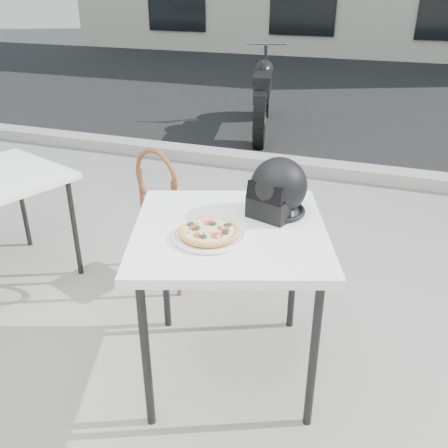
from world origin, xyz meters
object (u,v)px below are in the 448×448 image
(cafe_table_main, at_px, (230,242))
(motorcycle, at_px, (263,95))
(plate, at_px, (209,236))
(cafe_chair_main, at_px, (169,210))
(pizza, at_px, (209,231))
(helmet, at_px, (278,190))

(cafe_table_main, bearing_deg, motorcycle, 103.44)
(plate, distance_m, cafe_chair_main, 0.99)
(cafe_table_main, distance_m, cafe_chair_main, 0.91)
(plate, relative_size, motorcycle, 0.19)
(motorcycle, bearing_deg, pizza, -90.49)
(cafe_table_main, xyz_separation_m, plate, (-0.05, -0.12, 0.08))
(cafe_table_main, height_order, pizza, pizza)
(pizza, xyz_separation_m, helmet, (0.21, 0.33, 0.09))
(pizza, distance_m, cafe_chair_main, 1.00)
(plate, bearing_deg, pizza, 96.33)
(plate, relative_size, cafe_chair_main, 0.43)
(motorcycle, bearing_deg, plate, -90.49)
(helmet, bearing_deg, plate, -104.64)
(motorcycle, bearing_deg, cafe_table_main, -89.49)
(plate, bearing_deg, cafe_chair_main, 126.59)
(cafe_chair_main, bearing_deg, helmet, 172.96)
(pizza, height_order, motorcycle, motorcycle)
(cafe_chair_main, distance_m, motorcycle, 3.70)
(pizza, height_order, helmet, helmet)
(cafe_chair_main, relative_size, motorcycle, 0.46)
(plate, xyz_separation_m, helmet, (0.21, 0.33, 0.11))
(pizza, relative_size, motorcycle, 0.17)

